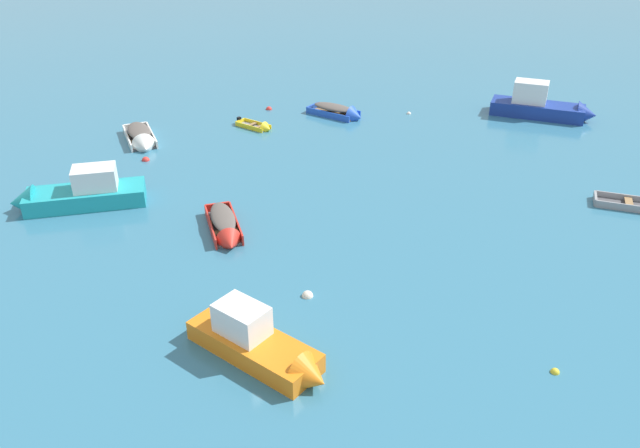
{
  "coord_description": "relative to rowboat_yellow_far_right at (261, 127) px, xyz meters",
  "views": [
    {
      "loc": [
        -6.65,
        -1.48,
        14.64
      ],
      "look_at": [
        0.0,
        23.97,
        0.15
      ],
      "focal_mm": 34.81,
      "sensor_mm": 36.0,
      "label": 1
    }
  ],
  "objects": [
    {
      "name": "motor_launch_orange_cluster_outer",
      "position": [
        -3.93,
        -22.88,
        0.46
      ],
      "size": [
        4.7,
        5.46,
        2.18
      ],
      "color": "orange",
      "rests_on": "ground_plane"
    },
    {
      "name": "mooring_buoy_midfield",
      "position": [
        -1.5,
        -19.6,
        -0.14
      ],
      "size": [
        0.46,
        0.46,
        0.46
      ],
      "primitive_type": "sphere",
      "color": "silver",
      "rests_on": "ground_plane"
    },
    {
      "name": "rowboat_yellow_far_right",
      "position": [
        0.0,
        0.0,
        0.0
      ],
      "size": [
        2.45,
        2.74,
        0.89
      ],
      "color": "gray",
      "rests_on": "ground_plane"
    },
    {
      "name": "mooring_buoy_trailing",
      "position": [
        1.31,
        4.04,
        -0.14
      ],
      "size": [
        0.45,
        0.45,
        0.45
      ],
      "primitive_type": "sphere",
      "color": "red",
      "rests_on": "ground_plane"
    },
    {
      "name": "rowboat_blue_near_left",
      "position": [
        6.02,
        1.06,
        0.21
      ],
      "size": [
        3.82,
        4.15,
        1.41
      ],
      "color": "#99754C",
      "rests_on": "ground_plane"
    },
    {
      "name": "mooring_buoy_outer_edge",
      "position": [
        -7.63,
        -3.54,
        -0.14
      ],
      "size": [
        0.46,
        0.46,
        0.46
      ],
      "primitive_type": "sphere",
      "color": "red",
      "rests_on": "ground_plane"
    },
    {
      "name": "rowboat_red_back_row_center",
      "position": [
        -4.08,
        -13.83,
        0.26
      ],
      "size": [
        1.45,
        4.26,
        1.18
      ],
      "color": "#4C4C51",
      "rests_on": "ground_plane"
    },
    {
      "name": "motor_launch_deep_blue_distant_center",
      "position": [
        19.92,
        -2.55,
        0.65
      ],
      "size": [
        6.88,
        5.77,
        2.82
      ],
      "color": "navy",
      "rests_on": "ground_plane"
    },
    {
      "name": "mooring_buoy_far_field",
      "position": [
        10.92,
        0.49,
        -0.14
      ],
      "size": [
        0.32,
        0.32,
        0.32
      ],
      "primitive_type": "sphere",
      "color": "silver",
      "rests_on": "ground_plane"
    },
    {
      "name": "motor_launch_turquoise_far_back",
      "position": [
        -11.12,
        -8.79,
        0.52
      ],
      "size": [
        6.65,
        2.2,
        2.41
      ],
      "color": "teal",
      "rests_on": "ground_plane"
    },
    {
      "name": "mooring_buoy_central",
      "position": [
        5.63,
        -26.07,
        -0.14
      ],
      "size": [
        0.31,
        0.31,
        0.31
      ],
      "primitive_type": "sphere",
      "color": "yellow",
      "rests_on": "ground_plane"
    },
    {
      "name": "rowboat_white_center",
      "position": [
        -7.82,
        -0.75,
        0.24
      ],
      "size": [
        2.2,
        4.78,
        1.49
      ],
      "color": "#4C4C51",
      "rests_on": "ground_plane"
    }
  ]
}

